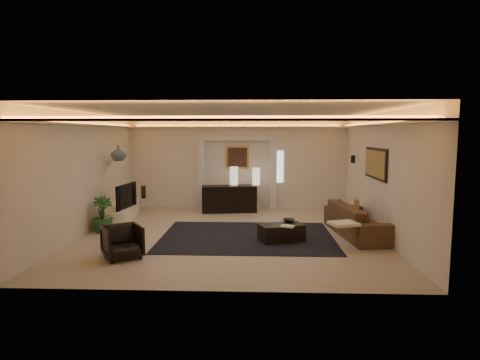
{
  "coord_description": "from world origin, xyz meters",
  "views": [
    {
      "loc": [
        0.6,
        -9.43,
        2.42
      ],
      "look_at": [
        0.2,
        0.6,
        1.25
      ],
      "focal_mm": 30.13,
      "sensor_mm": 36.0,
      "label": 1
    }
  ],
  "objects_px": {
    "sofa": "(359,220)",
    "armchair": "(122,242)",
    "console": "(229,199)",
    "coffee_table": "(281,232)"
  },
  "relations": [
    {
      "from": "console",
      "to": "coffee_table",
      "type": "xyz_separation_m",
      "value": [
        1.4,
        -3.32,
        -0.2
      ]
    },
    {
      "from": "coffee_table",
      "to": "armchair",
      "type": "bearing_deg",
      "value": -176.0
    },
    {
      "from": "coffee_table",
      "to": "console",
      "type": "bearing_deg",
      "value": 93.58
    },
    {
      "from": "sofa",
      "to": "console",
      "type": "bearing_deg",
      "value": 43.45
    },
    {
      "from": "console",
      "to": "coffee_table",
      "type": "height_order",
      "value": "console"
    },
    {
      "from": "console",
      "to": "sofa",
      "type": "bearing_deg",
      "value": -46.79
    },
    {
      "from": "sofa",
      "to": "armchair",
      "type": "relative_size",
      "value": 3.52
    },
    {
      "from": "console",
      "to": "coffee_table",
      "type": "relative_size",
      "value": 1.72
    },
    {
      "from": "sofa",
      "to": "armchair",
      "type": "height_order",
      "value": "sofa"
    },
    {
      "from": "console",
      "to": "armchair",
      "type": "bearing_deg",
      "value": -118.17
    }
  ]
}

